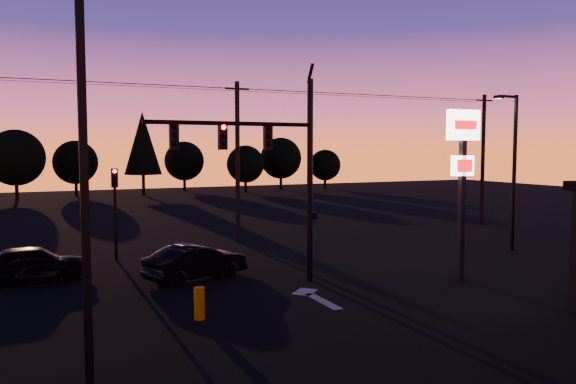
% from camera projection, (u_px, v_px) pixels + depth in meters
% --- Properties ---
extents(ground, '(120.00, 120.00, 0.00)m').
position_uv_depth(ground, '(324.00, 311.00, 18.28)').
color(ground, black).
rests_on(ground, ground).
extents(lane_arrow, '(1.20, 3.10, 0.01)m').
position_uv_depth(lane_arrow, '(314.00, 297.00, 19.99)').
color(lane_arrow, beige).
rests_on(lane_arrow, ground).
extents(traffic_signal_mast, '(6.79, 0.52, 8.58)m').
position_uv_depth(traffic_signal_mast, '(273.00, 157.00, 21.48)').
color(traffic_signal_mast, black).
rests_on(traffic_signal_mast, ground).
extents(secondary_signal, '(0.30, 0.31, 4.35)m').
position_uv_depth(secondary_signal, '(115.00, 200.00, 26.40)').
color(secondary_signal, black).
rests_on(secondary_signal, ground).
extents(parking_lot_light, '(1.25, 0.30, 9.14)m').
position_uv_depth(parking_lot_light, '(83.00, 148.00, 12.04)').
color(parking_lot_light, black).
rests_on(parking_lot_light, ground).
extents(pylon_sign, '(1.50, 0.28, 6.80)m').
position_uv_depth(pylon_sign, '(463.00, 158.00, 22.16)').
color(pylon_sign, black).
rests_on(pylon_sign, ground).
extents(streetlight, '(1.55, 0.35, 8.00)m').
position_uv_depth(streetlight, '(513.00, 165.00, 28.69)').
color(streetlight, black).
rests_on(streetlight, ground).
extents(utility_pole_1, '(1.40, 0.26, 9.00)m').
position_uv_depth(utility_pole_1, '(238.00, 161.00, 31.45)').
color(utility_pole_1, black).
rests_on(utility_pole_1, ground).
extents(utility_pole_2, '(1.40, 0.26, 9.00)m').
position_uv_depth(utility_pole_2, '(483.00, 159.00, 38.91)').
color(utility_pole_2, black).
rests_on(utility_pole_2, ground).
extents(power_wires, '(36.00, 1.22, 0.07)m').
position_uv_depth(power_wires, '(237.00, 89.00, 31.14)').
color(power_wires, black).
rests_on(power_wires, ground).
extents(bollard, '(0.34, 0.34, 1.01)m').
position_uv_depth(bollard, '(199.00, 303.00, 17.29)').
color(bollard, '#CE8300').
rests_on(bollard, ground).
extents(tree_2, '(5.77, 5.78, 7.26)m').
position_uv_depth(tree_2, '(16.00, 158.00, 57.32)').
color(tree_2, black).
rests_on(tree_2, ground).
extents(tree_3, '(4.95, 4.95, 6.22)m').
position_uv_depth(tree_3, '(76.00, 162.00, 63.48)').
color(tree_3, black).
rests_on(tree_3, ground).
extents(tree_4, '(4.18, 4.18, 9.50)m').
position_uv_depth(tree_4, '(143.00, 143.00, 63.50)').
color(tree_4, black).
rests_on(tree_4, ground).
extents(tree_5, '(4.95, 4.95, 6.22)m').
position_uv_depth(tree_5, '(184.00, 161.00, 70.69)').
color(tree_5, black).
rests_on(tree_5, ground).
extents(tree_6, '(4.54, 4.54, 5.71)m').
position_uv_depth(tree_6, '(245.00, 164.00, 67.76)').
color(tree_6, black).
rests_on(tree_6, ground).
extents(tree_7, '(5.36, 5.36, 6.74)m').
position_uv_depth(tree_7, '(281.00, 158.00, 72.92)').
color(tree_7, black).
rests_on(tree_7, ground).
extents(tree_8, '(4.12, 4.12, 5.19)m').
position_uv_depth(tree_8, '(325.00, 165.00, 74.57)').
color(tree_8, black).
rests_on(tree_8, ground).
extents(car_left, '(4.32, 1.92, 1.44)m').
position_uv_depth(car_left, '(34.00, 263.00, 22.34)').
color(car_left, black).
rests_on(car_left, ground).
extents(car_mid, '(4.53, 2.89, 1.41)m').
position_uv_depth(car_mid, '(196.00, 262.00, 22.71)').
color(car_mid, black).
rests_on(car_mid, ground).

